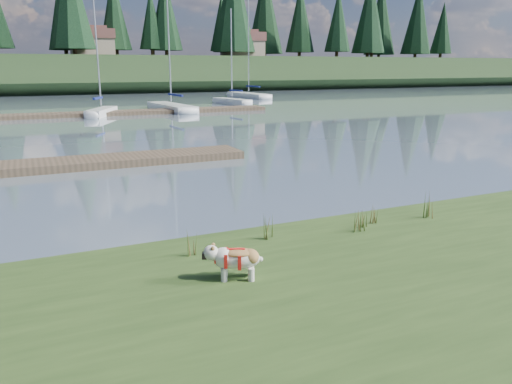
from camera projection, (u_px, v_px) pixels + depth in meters
name	position (u px, v px, depth m)	size (l,w,h in m)	color
ground	(85.00, 116.00, 38.68)	(200.00, 200.00, 0.00)	gray
bank	(379.00, 333.00, 6.90)	(60.00, 9.00, 0.35)	#30481C
ridge	(52.00, 75.00, 75.97)	(200.00, 20.00, 5.00)	#1F3218
bulldog	(236.00, 258.00, 8.18)	(0.98, 0.65, 0.58)	silver
dock_near	(36.00, 166.00, 18.52)	(16.00, 2.00, 0.30)	#4C3D2C
dock_far	(111.00, 113.00, 39.45)	(26.00, 2.20, 0.30)	#4C3D2C
sailboat_bg_2	(103.00, 111.00, 39.35)	(3.36, 5.56, 8.71)	white
sailboat_bg_3	(168.00, 106.00, 43.96)	(2.57, 9.05, 13.00)	white
sailboat_bg_4	(229.00, 101.00, 50.82)	(2.45, 6.28, 9.30)	white
sailboat_bg_5	(245.00, 95.00, 61.78)	(2.71, 9.20, 12.83)	white
weed_0	(269.00, 229.00, 10.10)	(0.17, 0.14, 0.53)	#475B23
weed_1	(358.00, 222.00, 10.58)	(0.17, 0.14, 0.49)	#475B23
weed_2	(373.00, 213.00, 11.12)	(0.17, 0.14, 0.55)	#475B23
weed_3	(193.00, 244.00, 9.18)	(0.17, 0.14, 0.54)	#475B23
weed_4	(363.00, 219.00, 10.89)	(0.17, 0.14, 0.42)	#475B23
weed_5	(427.00, 206.00, 11.48)	(0.17, 0.14, 0.70)	#475B23
mud_lip	(250.00, 242.00, 10.80)	(60.00, 0.50, 0.14)	#33281C
conifer_5	(151.00, 19.00, 77.34)	(3.96, 3.96, 10.35)	#382619
conifer_6	(233.00, 0.00, 80.04)	(7.04, 7.04, 17.00)	#382619
conifer_7	(300.00, 17.00, 88.78)	(5.28, 5.28, 13.20)	#382619
conifer_8	(373.00, 22.00, 90.66)	(4.62, 4.62, 11.77)	#382619
conifer_9	(418.00, 19.00, 98.22)	(5.94, 5.94, 14.62)	#382619
house_1	(92.00, 42.00, 75.45)	(6.30, 5.30, 4.65)	gray
house_2	(243.00, 44.00, 83.37)	(6.30, 5.30, 4.65)	gray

